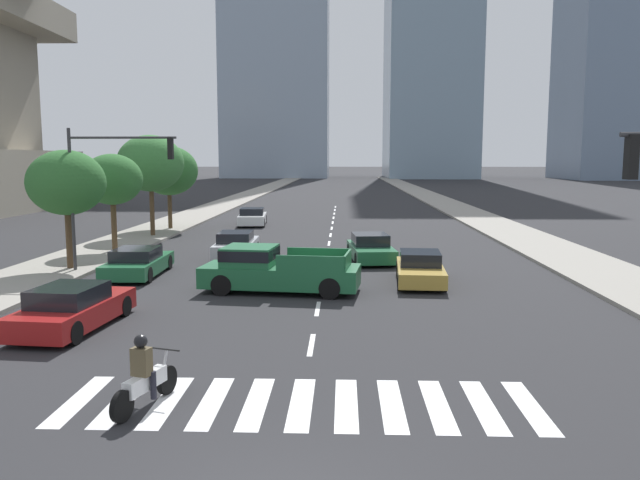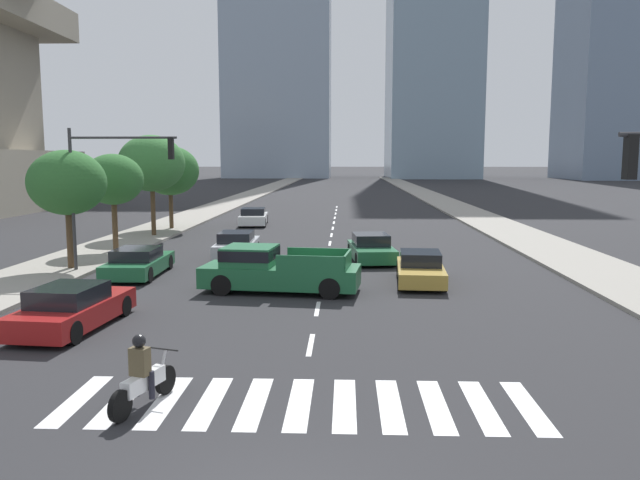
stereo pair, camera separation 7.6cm
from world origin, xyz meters
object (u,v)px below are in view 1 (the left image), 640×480
pickup_truck (273,270)px  street_tree_third (150,164)px  sedan_silver_1 (236,246)px  sedan_green_3 (371,249)px  street_tree_second (112,180)px  motorcycle_lead (145,379)px  street_tree_fourth (169,171)px  traffic_signal_far (110,173)px  sedan_green_5 (138,263)px  street_tree_nearest (66,183)px  sedan_gold_2 (420,269)px  sedan_white_0 (252,217)px  sedan_red_4 (72,309)px

pickup_truck → street_tree_third: size_ratio=0.96×
sedan_silver_1 → street_tree_third: 11.19m
sedan_green_3 → street_tree_second: bearing=-105.0°
motorcycle_lead → street_tree_fourth: bearing=31.6°
traffic_signal_far → sedan_green_3: bearing=18.4°
sedan_silver_1 → sedan_green_3: (6.54, -0.50, -0.03)m
sedan_green_5 → street_tree_fourth: (-3.30, 16.85, 3.50)m
street_tree_nearest → street_tree_second: (0.00, 5.34, -0.04)m
sedan_gold_2 → sedan_green_3: bearing=-158.1°
motorcycle_lead → sedan_green_5: size_ratio=0.44×
sedan_green_3 → street_tree_fourth: 18.55m
pickup_truck → traffic_signal_far: size_ratio=0.99×
sedan_white_0 → sedan_green_3: sedan_green_3 is taller
motorcycle_lead → street_tree_nearest: size_ratio=0.40×
sedan_green_5 → pickup_truck: bearing=-117.2°
pickup_truck → street_tree_nearest: size_ratio=1.16×
sedan_gold_2 → street_tree_second: bearing=-112.5°
sedan_green_5 → street_tree_second: size_ratio=0.93×
motorcycle_lead → street_tree_second: (-7.99, 20.15, 3.21)m
street_tree_nearest → street_tree_second: size_ratio=1.02×
sedan_green_3 → pickup_truck: bearing=-34.4°
sedan_green_5 → sedan_white_0: bearing=-6.4°
street_tree_fourth → sedan_silver_1: bearing=-61.4°
pickup_truck → sedan_green_3: pickup_truck is taller
sedan_silver_1 → sedan_gold_2: sedan_silver_1 is taller
sedan_silver_1 → street_tree_second: size_ratio=0.90×
street_tree_fourth → motorcycle_lead: bearing=-75.4°
street_tree_third → street_tree_fourth: (-0.00, 3.99, -0.52)m
sedan_green_3 → street_tree_nearest: 13.93m
pickup_truck → sedan_red_4: 7.40m
pickup_truck → sedan_gold_2: bearing=-154.9°
pickup_truck → sedan_green_5: bearing=-19.4°
sedan_green_3 → street_tree_second: street_tree_second is taller
pickup_truck → sedan_green_5: size_ratio=1.29×
sedan_green_5 → street_tree_third: bearing=13.2°
motorcycle_lead → sedan_green_3: motorcycle_lead is taller
traffic_signal_far → street_tree_second: 6.16m
sedan_red_4 → traffic_signal_far: size_ratio=0.78×
motorcycle_lead → pickup_truck: 10.97m
sedan_gold_2 → sedan_green_5: bearing=-91.2°
sedan_green_3 → street_tree_second: 13.70m
sedan_silver_1 → street_tree_second: 7.51m
sedan_green_3 → street_tree_third: (-13.15, 8.62, 3.98)m
street_tree_second → pickup_truck: bearing=-45.0°
traffic_signal_far → street_tree_fourth: traffic_signal_far is taller
pickup_truck → sedan_gold_2: (5.59, 1.87, -0.25)m
traffic_signal_far → street_tree_nearest: (-2.07, 0.44, -0.43)m
sedan_silver_1 → sedan_green_3: 6.56m
motorcycle_lead → sedan_gold_2: 14.50m
motorcycle_lead → sedan_green_3: 18.77m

